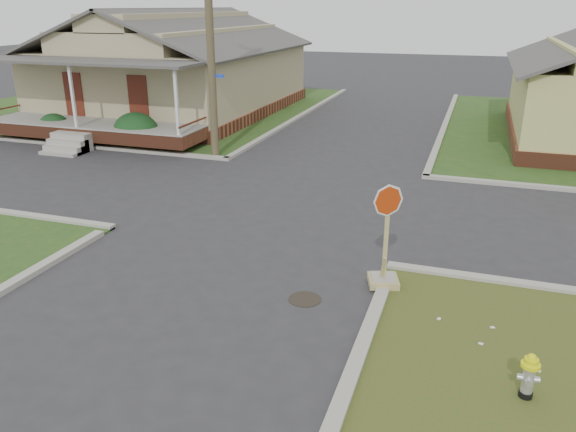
% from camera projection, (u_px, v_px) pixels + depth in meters
% --- Properties ---
extents(ground, '(120.00, 120.00, 0.00)m').
position_uv_depth(ground, '(214.00, 272.00, 12.02)').
color(ground, '#2D2D30').
rests_on(ground, ground).
extents(verge_far_left, '(19.00, 19.00, 0.05)m').
position_uv_depth(verge_far_left, '(144.00, 106.00, 31.86)').
color(verge_far_left, '#244C1B').
rests_on(verge_far_left, ground).
extents(curbs, '(80.00, 40.00, 0.12)m').
position_uv_depth(curbs, '(288.00, 200.00, 16.46)').
color(curbs, '#A4A194').
rests_on(curbs, ground).
extents(manhole, '(0.64, 0.64, 0.01)m').
position_uv_depth(manhole, '(305.00, 299.00, 10.92)').
color(manhole, black).
rests_on(manhole, ground).
extents(corner_house, '(10.10, 15.50, 5.30)m').
position_uv_depth(corner_house, '(177.00, 69.00, 29.01)').
color(corner_house, brown).
rests_on(corner_house, ground).
extents(utility_pole, '(1.80, 0.28, 9.00)m').
position_uv_depth(utility_pole, '(210.00, 27.00, 19.53)').
color(utility_pole, '#483F2A').
rests_on(utility_pole, ground).
extents(fire_hydrant, '(0.27, 0.27, 0.72)m').
position_uv_depth(fire_hydrant, '(529.00, 373.00, 7.99)').
color(fire_hydrant, black).
rests_on(fire_hydrant, ground).
extents(stop_sign, '(0.60, 0.59, 2.13)m').
position_uv_depth(stop_sign, '(384.00, 264.00, 11.25)').
color(stop_sign, tan).
rests_on(stop_sign, ground).
extents(hedge_left, '(1.39, 1.14, 1.06)m').
position_uv_depth(hedge_left, '(54.00, 125.00, 23.84)').
color(hedge_left, '#143819').
rests_on(hedge_left, verge_far_left).
extents(hedge_right, '(1.64, 1.34, 1.25)m').
position_uv_depth(hedge_right, '(136.00, 130.00, 22.45)').
color(hedge_right, '#143819').
rests_on(hedge_right, verge_far_left).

